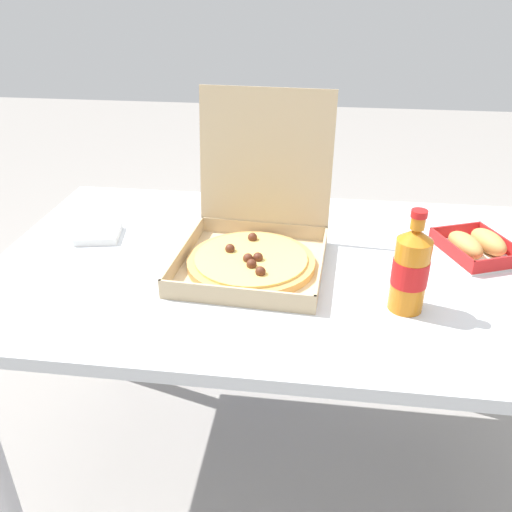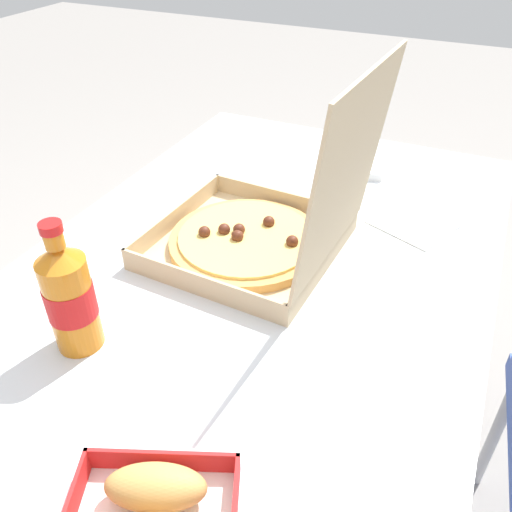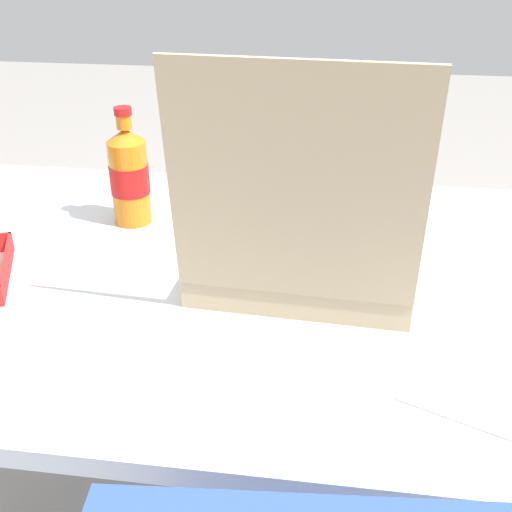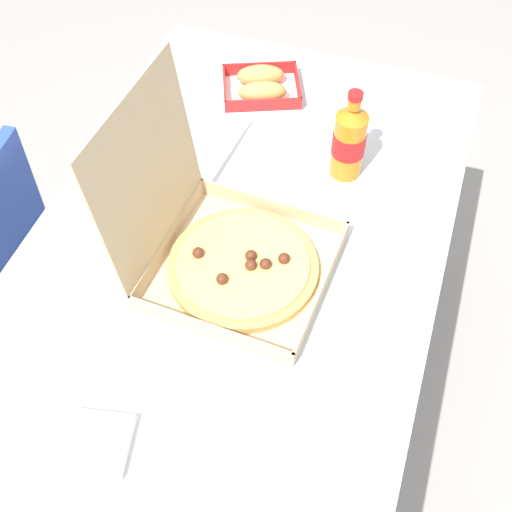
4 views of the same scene
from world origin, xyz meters
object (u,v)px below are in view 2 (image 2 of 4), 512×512
(napkin_pile, at_px, (360,166))
(paper_menu, at_px, (422,218))
(cola_bottle, at_px, (69,297))
(pizza_box_open, at_px, (262,231))

(napkin_pile, bearing_deg, paper_menu, 47.57)
(cola_bottle, relative_size, paper_menu, 1.07)
(pizza_box_open, distance_m, cola_bottle, 0.38)
(pizza_box_open, relative_size, cola_bottle, 1.80)
(pizza_box_open, distance_m, napkin_pile, 0.44)
(pizza_box_open, height_order, paper_menu, pizza_box_open)
(paper_menu, xyz_separation_m, napkin_pile, (-0.17, -0.18, 0.01))
(paper_menu, bearing_deg, napkin_pile, -109.72)
(cola_bottle, xyz_separation_m, paper_menu, (-0.60, 0.43, -0.09))
(paper_menu, bearing_deg, pizza_box_open, -22.83)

